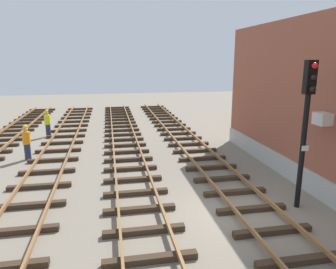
% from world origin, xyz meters
% --- Properties ---
extents(ground_plane, '(80.00, 80.00, 0.00)m').
position_xyz_m(ground_plane, '(0.00, 0.00, 0.00)').
color(ground_plane, slate).
extents(track_near_building, '(2.50, 50.72, 0.32)m').
position_xyz_m(track_near_building, '(0.63, 0.00, 0.13)').
color(track_near_building, '#38281C').
rests_on(track_near_building, ground).
extents(track_centre, '(2.50, 50.72, 0.32)m').
position_xyz_m(track_centre, '(-3.17, 0.00, 0.13)').
color(track_centre, '#38281C').
rests_on(track_centre, ground).
extents(track_far, '(2.50, 50.72, 0.32)m').
position_xyz_m(track_far, '(-6.98, -0.00, 0.13)').
color(track_far, '#38281C').
rests_on(track_far, ground).
extents(signal_mast, '(0.36, 0.40, 5.12)m').
position_xyz_m(signal_mast, '(2.40, 0.03, 3.23)').
color(signal_mast, black).
rests_on(signal_mast, ground).
extents(track_worker_foreground, '(0.40, 0.40, 1.87)m').
position_xyz_m(track_worker_foreground, '(-8.34, 7.65, 0.93)').
color(track_worker_foreground, '#262D4C').
rests_on(track_worker_foreground, ground).
extents(track_worker_distant, '(0.40, 0.40, 1.87)m').
position_xyz_m(track_worker_distant, '(-8.18, 12.76, 0.93)').
color(track_worker_distant, '#262D4C').
rests_on(track_worker_distant, ground).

